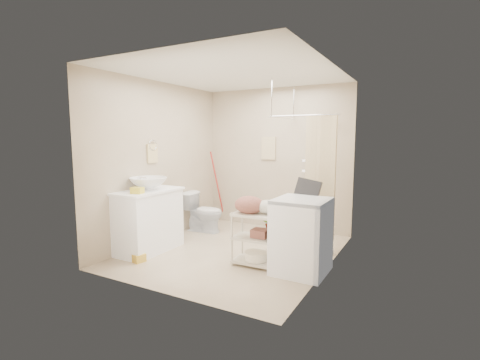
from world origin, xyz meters
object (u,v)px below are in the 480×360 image
object	(u,v)px
washing_machine	(301,236)
toilet	(204,212)
laundry_rack	(256,234)
vanity	(148,220)

from	to	relation	value
washing_machine	toilet	bearing A→B (deg)	155.46
laundry_rack	washing_machine	bearing A→B (deg)	3.57
vanity	washing_machine	bearing A→B (deg)	6.87
vanity	laundry_rack	size ratio (longest dim) A/B	1.24
washing_machine	laundry_rack	bearing A→B (deg)	-174.06
vanity	toilet	size ratio (longest dim) A/B	1.47
toilet	washing_machine	world-z (taller)	washing_machine
vanity	toilet	distance (m)	1.31
toilet	washing_machine	size ratio (longest dim) A/B	0.76
toilet	laundry_rack	size ratio (longest dim) A/B	0.84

